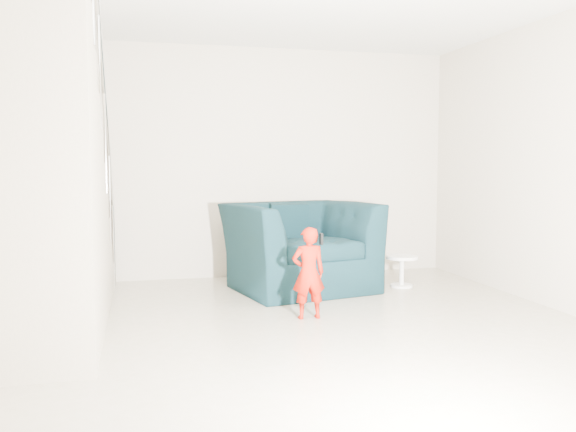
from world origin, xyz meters
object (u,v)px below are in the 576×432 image
at_px(toddler, 308,273).
at_px(staircase, 33,216).
at_px(armchair, 300,246).
at_px(side_table, 402,266).

xyz_separation_m(toddler, staircase, (-2.20, -0.09, 0.55)).
bearing_deg(armchair, staircase, -164.16).
relative_size(side_table, staircase, 0.09).
xyz_separation_m(toddler, side_table, (1.36, 1.07, -0.17)).
bearing_deg(staircase, toddler, 2.45).
relative_size(armchair, toddler, 1.78).
bearing_deg(side_table, toddler, -141.84).
xyz_separation_m(armchair, toddler, (-0.25, -1.21, -0.06)).
height_order(armchair, side_table, armchair).
distance_m(armchair, side_table, 1.15).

